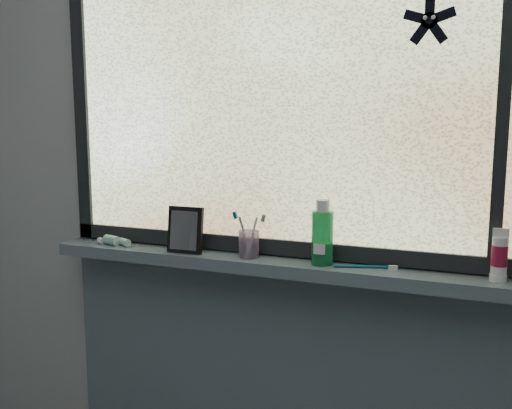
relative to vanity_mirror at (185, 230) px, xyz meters
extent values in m
cube|color=#9EA3A8|center=(0.33, 0.10, 0.15)|extent=(3.00, 0.01, 2.50)
cube|color=#50606B|center=(0.33, 0.02, -0.10)|extent=(1.62, 0.14, 0.04)
cube|color=silver|center=(0.33, 0.07, 0.43)|extent=(1.50, 0.01, 1.00)
cube|color=black|center=(0.33, 0.07, -0.05)|extent=(1.60, 0.03, 0.05)
cube|color=black|center=(-0.44, 0.07, 0.43)|extent=(0.05, 0.03, 1.10)
cube|color=black|center=(0.93, 0.07, 0.43)|extent=(0.03, 0.03, 1.00)
cube|color=black|center=(0.00, 0.00, 0.00)|extent=(0.12, 0.06, 0.15)
cylinder|color=#AC92C1|center=(0.22, 0.02, -0.03)|extent=(0.07, 0.07, 0.09)
cylinder|color=#1C924B|center=(0.46, 0.02, 0.02)|extent=(0.09, 0.09, 0.16)
cylinder|color=silver|center=(0.95, 0.02, 0.00)|extent=(0.05, 0.05, 0.10)
camera|label=1|loc=(0.89, -1.61, 0.36)|focal=40.00mm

